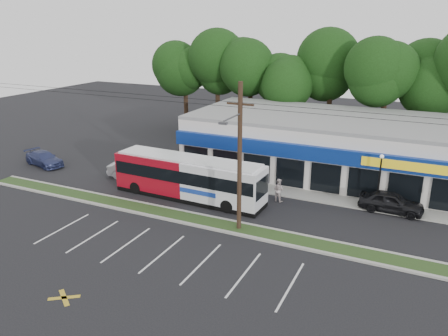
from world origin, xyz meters
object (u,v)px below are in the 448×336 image
at_px(metrobus, 189,177).
at_px(car_dark, 391,202).
at_px(pedestrian_a, 264,180).
at_px(utility_pole, 237,153).
at_px(car_silver, 135,169).
at_px(pedestrian_b, 278,190).
at_px(car_blue, 44,159).
at_px(lamp_post, 380,175).

bearing_deg(metrobus, car_dark, 16.75).
bearing_deg(pedestrian_a, utility_pole, 72.50).
distance_m(car_silver, pedestrian_b, 13.44).
xyz_separation_m(metrobus, pedestrian_a, (4.88, 3.96, -0.81)).
bearing_deg(utility_pole, car_silver, 155.57).
bearing_deg(car_dark, utility_pole, 131.78).
height_order(car_silver, pedestrian_b, pedestrian_b).
height_order(pedestrian_a, pedestrian_b, pedestrian_a).
xyz_separation_m(metrobus, car_dark, (14.93, 4.00, -1.01)).
height_order(car_dark, car_blue, car_dark).
distance_m(utility_pole, lamp_post, 11.67).
bearing_deg(pedestrian_a, metrobus, 15.29).
bearing_deg(car_blue, car_dark, -71.50).
relative_size(utility_pole, car_dark, 10.85).
distance_m(lamp_post, metrobus, 14.56).
bearing_deg(car_silver, pedestrian_b, -98.74).
bearing_deg(car_silver, metrobus, -117.39).
xyz_separation_m(car_dark, car_silver, (-21.69, -1.91, 0.02)).
xyz_separation_m(lamp_post, pedestrian_a, (-9.00, -0.34, -1.69)).
distance_m(metrobus, pedestrian_b, 7.15).
relative_size(lamp_post, metrobus, 0.34).
relative_size(metrobus, car_dark, 2.75).
bearing_deg(car_blue, pedestrian_a, -69.40).
xyz_separation_m(lamp_post, car_silver, (-20.64, -2.21, -1.86)).
distance_m(lamp_post, car_silver, 20.84).
bearing_deg(metrobus, car_blue, 177.46).
relative_size(car_dark, car_blue, 0.98).
distance_m(utility_pole, pedestrian_a, 8.78).
height_order(lamp_post, metrobus, lamp_post).
distance_m(utility_pole, pedestrian_b, 7.56).
xyz_separation_m(car_silver, car_blue, (-10.36, -0.81, -0.13)).
bearing_deg(car_dark, pedestrian_b, 103.11).
xyz_separation_m(car_blue, pedestrian_a, (22.00, 2.68, 0.30)).
bearing_deg(lamp_post, utility_pole, -136.05).
relative_size(metrobus, pedestrian_b, 6.81).
xyz_separation_m(utility_pole, car_blue, (-22.83, 4.86, -4.73)).
relative_size(car_silver, car_blue, 1.04).
relative_size(car_silver, pedestrian_b, 2.64).
distance_m(lamp_post, pedestrian_a, 9.16).
xyz_separation_m(utility_pole, car_dark, (9.22, 7.57, -4.63)).
distance_m(car_dark, car_blue, 32.16).
distance_m(lamp_post, car_blue, 31.21).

